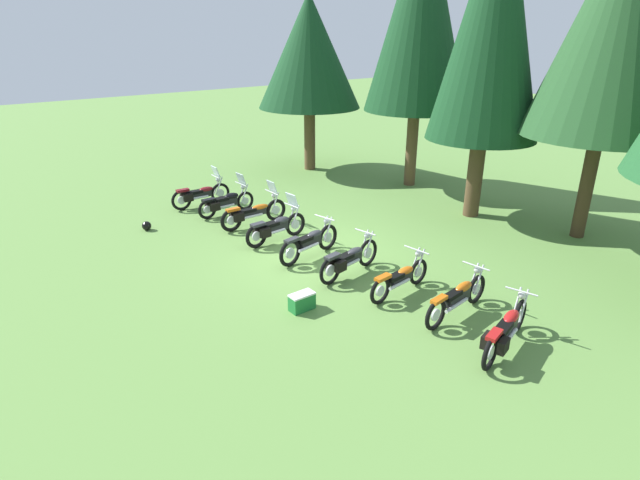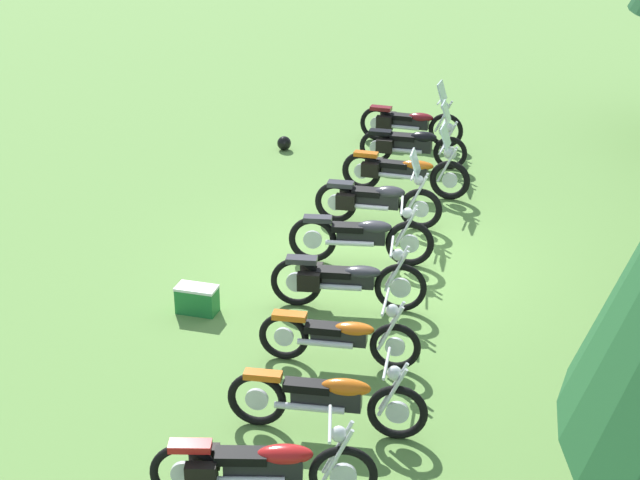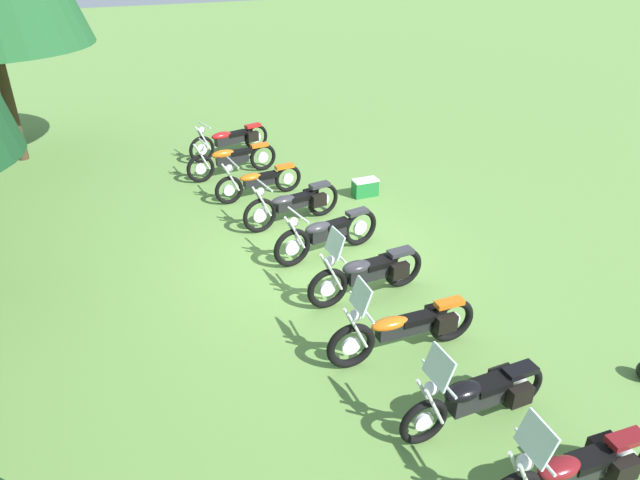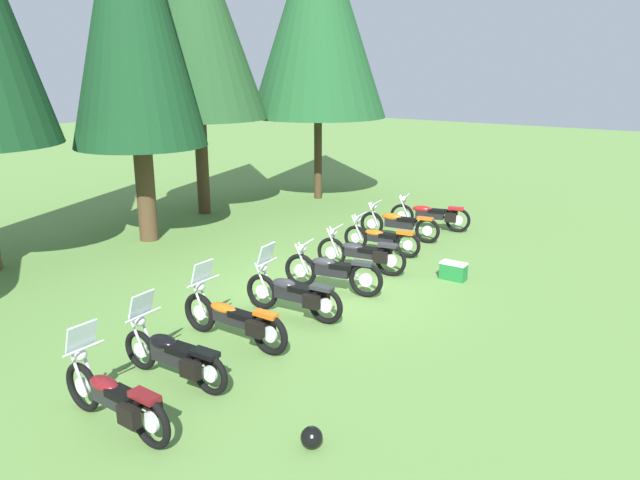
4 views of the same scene
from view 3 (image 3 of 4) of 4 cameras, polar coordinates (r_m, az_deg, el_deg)
ground_plane at (r=11.01m, az=0.09°, el=-1.70°), size 80.00×80.00×0.00m
motorcycle_0 at (r=7.18m, az=23.78°, el=-20.04°), size 0.62×2.20×1.37m
motorcycle_1 at (r=7.66m, az=15.21°, el=-14.55°), size 0.70×2.14×1.34m
motorcycle_2 at (r=8.54m, az=8.37°, el=-8.49°), size 0.78×2.39×1.38m
motorcycle_3 at (r=9.70m, az=4.74°, el=-3.15°), size 0.68×2.19×1.37m
motorcycle_4 at (r=10.86m, az=0.64°, el=0.67°), size 0.74×2.26×1.03m
motorcycle_5 at (r=12.08m, az=-2.58°, el=3.66°), size 0.79×2.22×1.03m
motorcycle_6 at (r=13.33m, az=-6.11°, el=5.83°), size 0.73×2.11×0.98m
motorcycle_7 at (r=14.60m, az=-8.74°, el=7.89°), size 0.68×2.34×1.00m
motorcycle_8 at (r=15.98m, az=-8.78°, el=9.79°), size 0.92×2.31×1.01m
picnic_cooler at (r=13.48m, az=4.47°, el=5.18°), size 0.31×0.58×0.41m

